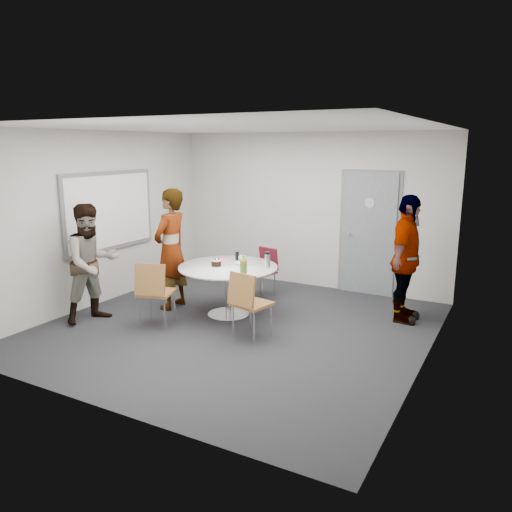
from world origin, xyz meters
The scene contains 15 objects.
floor centered at (0.00, 0.00, 0.00)m, with size 5.00×5.00×0.00m, color black.
ceiling centered at (0.00, 0.00, 2.70)m, with size 5.00×5.00×0.00m, color silver.
wall_back centered at (0.00, 2.50, 1.35)m, with size 5.00×5.00×0.00m, color beige.
wall_left centered at (-2.50, 0.00, 1.35)m, with size 5.00×5.00×0.00m, color beige.
wall_right centered at (2.50, 0.00, 1.35)m, with size 5.00×5.00×0.00m, color beige.
wall_front centered at (0.00, -2.50, 1.35)m, with size 5.00×5.00×0.00m, color beige.
door centered at (1.10, 2.48, 1.03)m, with size 1.02×0.17×2.12m.
whiteboard centered at (-2.46, 0.20, 1.45)m, with size 0.04×1.90×1.25m.
table centered at (-0.35, 0.37, 0.65)m, with size 1.44×1.44×1.04m.
chair_near_left centered at (-0.99, -0.55, 0.57)m, with size 0.56×0.59×0.94m.
chair_near_right centered at (0.35, -0.32, 0.55)m, with size 0.51×0.54×0.91m.
chair_far centered at (-0.35, 1.49, 0.49)m, with size 0.47×0.50×0.82m.
person_main centered at (-1.34, 0.29, 0.92)m, with size 0.67×0.44×1.85m, color #A5C6EA.
person_left centered at (-1.95, -0.72, 0.84)m, with size 0.82×0.64×1.69m, color white.
person_right centered at (1.95, 1.39, 0.91)m, with size 1.07×0.44×1.82m, color black.
Camera 1 is at (3.37, -5.63, 2.48)m, focal length 35.00 mm.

